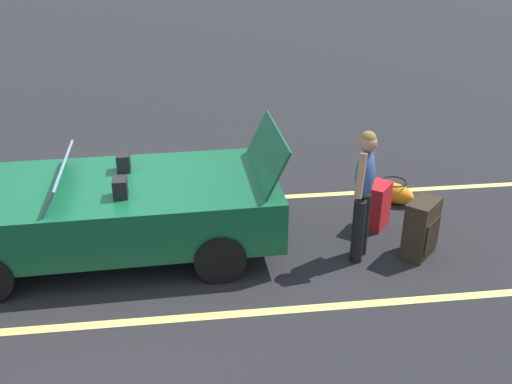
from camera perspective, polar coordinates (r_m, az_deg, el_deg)
The scene contains 8 objects.
ground_plane at distance 7.53m, azimuth -13.86°, elevation -5.71°, with size 80.00×80.00×0.00m, color black.
lot_line_near at distance 8.61m, azimuth -13.09°, elevation -1.36°, with size 18.00×0.12×0.01m, color #EAE066.
lot_line_mid at distance 6.35m, azimuth -15.12°, elevation -12.56°, with size 18.00×0.12×0.01m, color #EAE066.
convertible_car at distance 7.27m, azimuth -15.91°, elevation -1.82°, with size 4.24×1.93×1.52m.
suitcase_large_black at distance 7.35m, azimuth 16.02°, elevation -3.48°, with size 0.54×0.54×0.74m.
suitcase_medium_bright at distance 7.91m, azimuth 11.89°, elevation -1.32°, with size 0.44×0.46×0.62m.
duffel_bag at distance 8.67m, azimuth 13.36°, elevation -0.03°, with size 0.68×0.65×0.34m.
traveler_person at distance 6.87m, azimuth 10.60°, elevation 0.28°, with size 0.40×0.56×1.65m.
Camera 1 is at (-1.01, 6.38, 3.86)m, focal length 40.49 mm.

